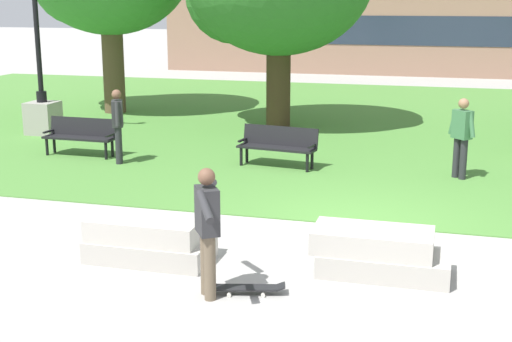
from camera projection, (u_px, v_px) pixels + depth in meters
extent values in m
plane|color=#A3A09B|center=(355.00, 226.00, 12.07)|extent=(140.00, 140.00, 0.00)
cube|color=#4C8438|center=(400.00, 126.00, 21.43)|extent=(40.00, 20.00, 0.02)
cube|color=#B2ADA3|center=(150.00, 249.00, 10.47)|extent=(1.80, 0.90, 0.32)
cube|color=#BBB6AB|center=(147.00, 229.00, 10.41)|extent=(1.66, 0.83, 0.32)
cube|color=#B2ADA3|center=(384.00, 263.00, 9.94)|extent=(1.80, 0.90, 0.32)
cube|color=#BBB6AB|center=(373.00, 240.00, 9.90)|extent=(1.66, 0.83, 0.32)
cylinder|color=brown|center=(206.00, 262.00, 9.22)|extent=(0.15, 0.15, 0.86)
cylinder|color=brown|center=(210.00, 268.00, 9.03)|extent=(0.15, 0.15, 0.86)
cube|color=#2D2D30|center=(207.00, 211.00, 8.95)|extent=(0.42, 0.47, 0.60)
cylinder|color=#2D2D30|center=(209.00, 185.00, 9.39)|extent=(0.38, 0.52, 0.29)
cylinder|color=#2D2D30|center=(205.00, 207.00, 8.42)|extent=(0.38, 0.52, 0.29)
sphere|color=brown|center=(207.00, 177.00, 8.85)|extent=(0.22, 0.22, 0.22)
cube|color=black|center=(246.00, 288.00, 9.29)|extent=(0.82, 0.39, 0.02)
cube|color=black|center=(281.00, 286.00, 9.28)|extent=(0.17, 0.22, 0.06)
cube|color=black|center=(212.00, 286.00, 9.29)|extent=(0.17, 0.22, 0.06)
cylinder|color=silver|center=(263.00, 288.00, 9.40)|extent=(0.06, 0.04, 0.06)
cylinder|color=silver|center=(263.00, 295.00, 9.19)|extent=(0.06, 0.04, 0.06)
cylinder|color=silver|center=(230.00, 288.00, 9.41)|extent=(0.06, 0.04, 0.06)
cylinder|color=silver|center=(229.00, 295.00, 9.20)|extent=(0.06, 0.04, 0.06)
cube|color=black|center=(276.00, 148.00, 16.05)|extent=(1.84, 0.69, 0.05)
cube|color=black|center=(280.00, 136.00, 16.21)|extent=(1.80, 0.37, 0.46)
cube|color=black|center=(242.00, 140.00, 16.34)|extent=(0.11, 0.40, 0.04)
cube|color=black|center=(312.00, 146.00, 15.69)|extent=(0.11, 0.40, 0.04)
cylinder|color=black|center=(241.00, 157.00, 16.27)|extent=(0.07, 0.07, 0.41)
cylinder|color=black|center=(307.00, 163.00, 15.65)|extent=(0.07, 0.07, 0.41)
cylinder|color=black|center=(247.00, 154.00, 16.55)|extent=(0.07, 0.07, 0.41)
cylinder|color=black|center=(312.00, 160.00, 15.94)|extent=(0.07, 0.07, 0.41)
cube|color=black|center=(79.00, 138.00, 17.19)|extent=(1.81, 0.49, 0.05)
cube|color=black|center=(84.00, 127.00, 17.37)|extent=(1.80, 0.17, 0.46)
cube|color=black|center=(48.00, 131.00, 17.40)|extent=(0.07, 0.40, 0.04)
cube|color=black|center=(110.00, 135.00, 16.92)|extent=(0.07, 0.40, 0.04)
cylinder|color=black|center=(47.00, 147.00, 17.32)|extent=(0.07, 0.07, 0.41)
cylinder|color=black|center=(106.00, 151.00, 16.87)|extent=(0.07, 0.07, 0.41)
cylinder|color=black|center=(54.00, 144.00, 17.62)|extent=(0.07, 0.07, 0.41)
cylinder|color=black|center=(112.00, 148.00, 17.17)|extent=(0.07, 0.07, 0.41)
cube|color=gray|center=(43.00, 118.00, 20.00)|extent=(0.80, 0.80, 0.90)
cylinder|color=black|center=(42.00, 97.00, 19.86)|extent=(0.28, 0.28, 0.30)
cylinder|color=black|center=(37.00, 37.00, 19.47)|extent=(0.14, 0.14, 3.57)
cylinder|color=brown|center=(113.00, 62.00, 23.48)|extent=(0.71, 0.71, 3.34)
cylinder|color=#42301E|center=(278.00, 78.00, 20.81)|extent=(0.71, 0.71, 2.91)
cylinder|color=#28282D|center=(119.00, 146.00, 16.37)|extent=(0.15, 0.15, 0.86)
cylinder|color=#28282D|center=(119.00, 144.00, 16.56)|extent=(0.15, 0.15, 0.86)
cube|color=#2D2D30|center=(117.00, 113.00, 16.29)|extent=(0.38, 0.46, 0.60)
cylinder|color=#2D2D30|center=(117.00, 114.00, 16.06)|extent=(0.15, 0.17, 0.56)
cylinder|color=#2D2D30|center=(117.00, 111.00, 16.52)|extent=(0.15, 0.17, 0.56)
sphere|color=brown|center=(116.00, 94.00, 16.19)|extent=(0.22, 0.22, 0.22)
cylinder|color=#28282D|center=(463.00, 159.00, 14.99)|extent=(0.15, 0.15, 0.86)
cylinder|color=#28282D|center=(456.00, 157.00, 15.16)|extent=(0.15, 0.15, 0.86)
cube|color=#3D7047|center=(462.00, 124.00, 14.90)|extent=(0.45, 0.45, 0.60)
cylinder|color=#3D7047|center=(471.00, 124.00, 14.73)|extent=(0.23, 0.23, 0.56)
cylinder|color=#3D7047|center=(453.00, 122.00, 15.05)|extent=(0.23, 0.23, 0.56)
sphere|color=#9E7051|center=(464.00, 104.00, 14.79)|extent=(0.22, 0.22, 0.22)
cube|color=#232D3D|center=(472.00, 31.00, 33.44)|extent=(23.12, 0.03, 1.40)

